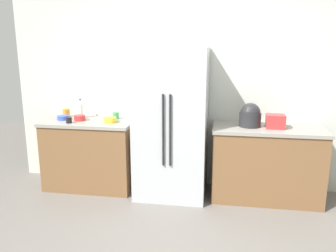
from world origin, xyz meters
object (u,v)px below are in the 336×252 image
refrigerator (172,123)px  bowl_a (110,120)px  cup_a (116,116)px  bowl_b (80,118)px  bottle_a (81,110)px  bowl_c (63,118)px  rice_cooker (250,116)px  cup_b (66,113)px  toaster (275,121)px  cup_c (69,120)px

refrigerator → bowl_a: size_ratio=11.75×
cup_a → bowl_b: (-0.43, -0.17, -0.01)m
refrigerator → bottle_a: size_ratio=7.16×
cup_a → bowl_c: 0.68m
bowl_c → rice_cooker: bearing=0.4°
refrigerator → rice_cooker: size_ratio=6.46×
cup_b → bowl_c: bearing=-77.6°
toaster → bottle_a: bottle_a is taller
refrigerator → bottle_a: bearing=171.1°
cup_b → bowl_a: (0.70, -0.24, -0.02)m
refrigerator → rice_cooker: refrigerator is taller
cup_a → bowl_a: bearing=-91.2°
rice_cooker → bowl_c: bearing=-179.6°
bottle_a → bowl_c: (-0.18, -0.15, -0.07)m
toaster → bottle_a: size_ratio=0.83×
cup_c → bowl_a: bearing=12.6°
bottle_a → bowl_a: (0.47, -0.20, -0.07)m
cup_b → cup_a: bearing=-1.3°
toaster → cup_b: 2.71m
rice_cooker → cup_b: rice_cooker is taller
cup_c → cup_b: bearing=119.7°
refrigerator → cup_b: bearing=171.2°
refrigerator → cup_a: (-0.77, 0.21, 0.03)m
toaster → cup_b: size_ratio=1.95×
bowl_a → bowl_b: (-0.42, 0.05, 0.00)m
bottle_a → bowl_b: bearing=-72.8°
bowl_a → bowl_c: 0.66m
cup_b → bowl_c: (0.04, -0.18, -0.03)m
refrigerator → bowl_a: refrigerator is taller
rice_cooker → cup_c: (-2.21, -0.18, -0.09)m
rice_cooker → bowl_a: 1.72m
refrigerator → bowl_b: refrigerator is taller
bottle_a → bowl_b: (0.05, -0.15, -0.07)m
bottle_a → bowl_a: bottle_a is taller
rice_cooker → bowl_b: rice_cooker is taller
refrigerator → cup_b: (-1.47, 0.23, 0.04)m
bottle_a → bowl_a: size_ratio=1.64×
bowl_a → cup_c: bearing=-167.4°
refrigerator → cup_a: bearing=164.6°
rice_cooker → bottle_a: size_ratio=1.11×
toaster → cup_a: 2.01m
bowl_b → toaster: bearing=-0.4°
bowl_b → cup_a: bearing=21.7°
cup_a → bowl_a: size_ratio=0.55×
cup_b → bowl_c: 0.19m
cup_a → bowl_b: 0.46m
rice_cooker → cup_c: size_ratio=3.84×
cup_c → bowl_b: 0.18m
toaster → bowl_a: size_ratio=1.37×
rice_cooker → refrigerator: bearing=-176.1°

